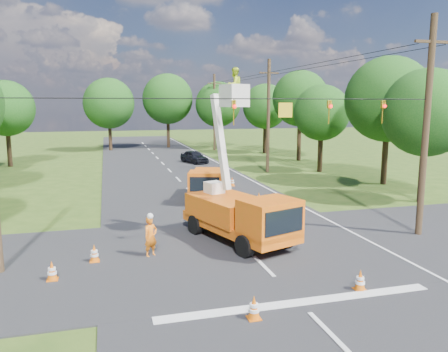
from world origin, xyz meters
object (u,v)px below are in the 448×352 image
object	(u,v)px
second_truck	(208,183)
pole_right_near	(426,126)
tree_far_b	(168,99)
traffic_cone_7	(232,182)
bucket_truck	(240,207)
ground_worker	(151,237)
distant_car	(194,157)
traffic_cone_5	(52,271)
tree_right_d	(300,99)
tree_far_c	(218,104)
pole_right_mid	(268,115)
pole_right_far	(214,112)
tree_right_b	(388,100)
tree_right_a	(427,113)
tree_right_e	(265,106)
traffic_cone_2	(239,207)
tree_left_f	(6,108)
traffic_cone_0	(254,308)
traffic_cone_1	(360,280)
tree_far_a	(109,103)
traffic_cone_4	(94,253)

from	to	relation	value
second_truck	pole_right_near	world-z (taller)	pole_right_near
tree_far_b	second_truck	bearing A→B (deg)	-93.76
traffic_cone_7	bucket_truck	bearing A→B (deg)	-104.69
second_truck	pole_right_near	size ratio (longest dim) A/B	0.59
ground_worker	distant_car	bearing A→B (deg)	44.01
tree_far_b	traffic_cone_5	bearing A→B (deg)	-102.85
tree_right_d	tree_far_c	distance (m)	15.92
bucket_truck	pole_right_mid	world-z (taller)	pole_right_mid
pole_right_far	tree_right_b	bearing A→B (deg)	-76.93
tree_right_a	tree_right_e	distance (m)	29.00
ground_worker	traffic_cone_2	distance (m)	8.11
second_truck	tree_right_a	distance (m)	14.20
tree_left_f	traffic_cone_5	bearing A→B (deg)	-76.98
pole_right_mid	tree_far_b	distance (m)	25.65
bucket_truck	second_truck	bearing A→B (deg)	66.63
ground_worker	tree_left_f	size ratio (longest dim) A/B	0.20
traffic_cone_0	tree_left_f	size ratio (longest dim) A/B	0.08
traffic_cone_0	tree_right_a	distance (m)	19.91
ground_worker	traffic_cone_5	world-z (taller)	ground_worker
traffic_cone_1	traffic_cone_7	distance (m)	18.98
distant_car	pole_right_near	xyz separation A→B (m)	(5.22, -27.71, 4.44)
traffic_cone_5	tree_far_c	world-z (taller)	tree_far_c
distant_car	tree_right_a	distance (m)	24.49
tree_far_b	traffic_cone_7	bearing A→B (deg)	-89.17
second_truck	tree_far_c	distance (m)	33.29
ground_worker	traffic_cone_0	world-z (taller)	ground_worker
tree_right_b	traffic_cone_0	bearing A→B (deg)	-133.19
pole_right_near	traffic_cone_7	bearing A→B (deg)	109.70
traffic_cone_5	tree_right_a	size ratio (longest dim) A/B	0.09
tree_right_e	tree_far_a	world-z (taller)	tree_far_a
pole_right_mid	pole_right_far	xyz separation A→B (m)	(0.00, 20.00, 0.00)
tree_left_f	tree_far_c	xyz separation A→B (m)	(24.30, 12.00, 0.38)
traffic_cone_4	tree_far_c	distance (m)	45.01
tree_left_f	tree_right_d	size ratio (longest dim) A/B	0.87
traffic_cone_7	pole_right_far	size ratio (longest dim) A/B	0.07
traffic_cone_7	distant_car	bearing A→B (deg)	90.70
pole_right_far	tree_far_a	size ratio (longest dim) A/B	1.05
tree_left_f	pole_right_far	bearing A→B (deg)	23.23
traffic_cone_7	tree_far_c	world-z (taller)	tree_far_c
distant_car	tree_far_a	bearing A→B (deg)	99.50
tree_right_d	pole_right_near	bearing A→B (deg)	-103.13
pole_right_far	traffic_cone_5	bearing A→B (deg)	-111.25
pole_right_near	pole_right_far	bearing A→B (deg)	90.00
traffic_cone_5	distant_car	bearing A→B (deg)	69.51
tree_right_d	pole_right_far	bearing A→B (deg)	115.86
tree_far_a	tree_far_b	size ratio (longest dim) A/B	0.92
traffic_cone_4	tree_far_a	distance (m)	43.21
second_truck	tree_right_a	bearing A→B (deg)	-0.46
traffic_cone_5	bucket_truck	bearing A→B (deg)	18.11
pole_right_mid	tree_far_c	bearing A→B (deg)	87.40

